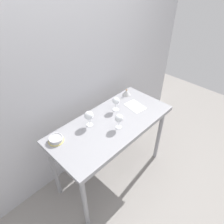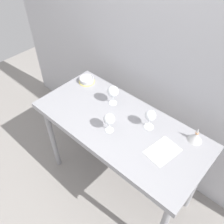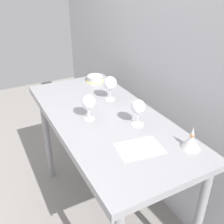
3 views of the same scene
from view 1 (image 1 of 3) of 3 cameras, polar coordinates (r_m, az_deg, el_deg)
ground_plane at (r=2.81m, az=-0.15°, el=-16.85°), size 6.00×6.00×0.00m
back_wall at (r=2.22m, az=-9.49°, el=10.84°), size 3.80×0.04×2.60m
steel_counter at (r=2.20m, az=-0.07°, el=-4.99°), size 1.40×0.65×0.90m
wine_glass_far_left at (r=2.04m, az=-6.64°, el=-1.10°), size 0.09×0.09×0.17m
wine_glass_near_center at (r=2.00m, az=1.97°, el=-1.92°), size 0.09×0.09×0.16m
wine_glass_far_right at (r=2.24m, az=1.14°, el=3.07°), size 0.08×0.08×0.17m
tasting_sheet_upper at (r=2.37m, az=6.65°, el=1.65°), size 0.20×0.25×0.00m
tasting_bowl at (r=1.99m, az=-15.79°, el=-7.49°), size 0.15×0.15×0.05m
decanter_funnel at (r=2.55m, az=4.14°, el=5.64°), size 0.11×0.11×0.13m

